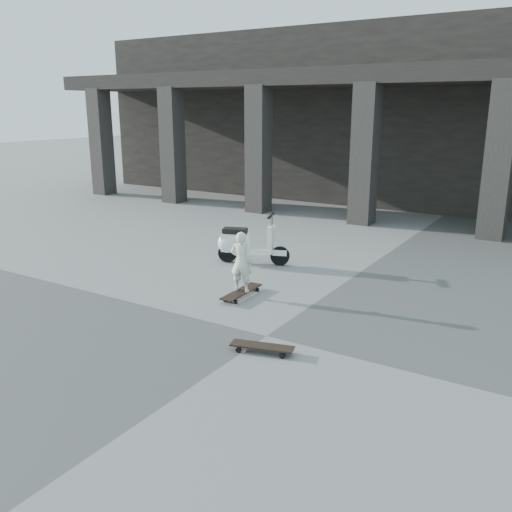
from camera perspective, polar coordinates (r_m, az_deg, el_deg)
The scene contains 6 objects.
ground at distance 8.25m, azimuth 1.11°, elevation -8.42°, with size 90.00×90.00×0.00m, color #4A4A48.
colonnade at distance 20.63m, azimuth 21.68°, elevation 13.55°, with size 28.00×8.82×6.00m.
longboard at distance 9.86m, azimuth -1.53°, elevation -3.83°, with size 0.27×1.08×0.11m.
skateboard_spare at distance 7.70m, azimuth 0.65°, elevation -9.55°, with size 0.93×0.45×0.11m.
child at distance 9.68m, azimuth -1.56°, elevation -0.61°, with size 0.40×0.26×1.10m, color silver.
scooter at distance 11.88m, azimuth -1.58°, elevation 1.34°, with size 1.54×0.80×1.12m.
Camera 1 is at (3.84, -6.50, 3.34)m, focal length 38.00 mm.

